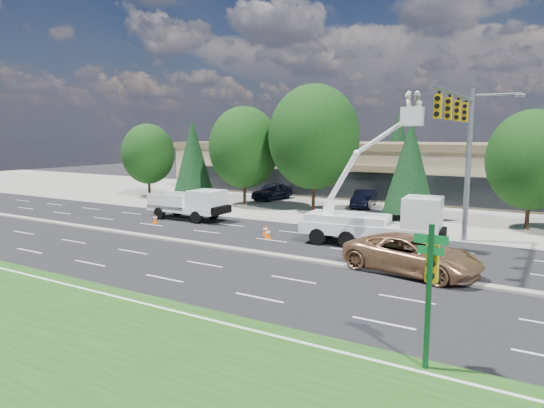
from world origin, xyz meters
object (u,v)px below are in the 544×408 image
Objects in this scene: street_sign_pole at (430,281)px; minivan at (412,254)px; bucket_truck at (382,215)px; signal_mast at (464,140)px; utility_pickup at (191,207)px.

minivan is at bearing 107.53° from street_sign_pole.
street_sign_pole is 14.56m from bucket_truck.
utility_pickup is (-18.85, -0.83, -5.10)m from signal_mast.
street_sign_pole is 0.64× the size of minivan.
street_sign_pole is at bearing -72.74° from bucket_truck.
utility_pickup is at bearing -177.47° from signal_mast.
utility_pickup is 0.70× the size of bucket_truck.
utility_pickup is 0.97× the size of minivan.
signal_mast is at bearing 97.27° from street_sign_pole.
street_sign_pole is (1.97, -15.45, -3.61)m from signal_mast.
street_sign_pole is 9.57m from minivan.
bucket_truck reaches higher than utility_pickup.
bucket_truck is at bearing 44.12° from minivan.
signal_mast is 19.55m from utility_pickup.
signal_mast is at bearing 2.54° from minivan.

